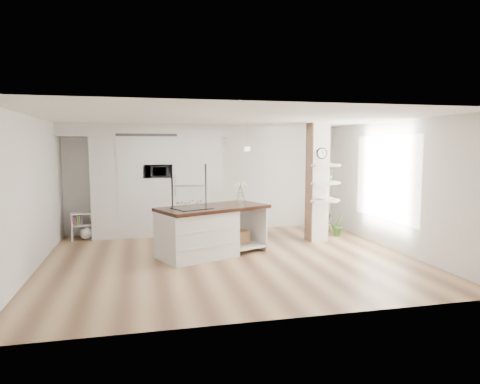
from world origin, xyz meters
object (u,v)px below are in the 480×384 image
object	(u,v)px
refrigerator	(188,199)
floor_plant_a	(338,225)
kitchen_island	(202,231)
bookshelf	(84,228)

from	to	relation	value
refrigerator	floor_plant_a	size ratio (longest dim) A/B	3.29
refrigerator	kitchen_island	size ratio (longest dim) A/B	0.73
floor_plant_a	refrigerator	bearing A→B (deg)	161.66
refrigerator	kitchen_island	bearing A→B (deg)	-89.32
refrigerator	floor_plant_a	distance (m)	3.76
refrigerator	floor_plant_a	xyz separation A→B (m)	(3.52, -1.17, -0.61)
bookshelf	refrigerator	bearing A→B (deg)	-8.76
refrigerator	bookshelf	bearing A→B (deg)	-175.84
bookshelf	floor_plant_a	bearing A→B (deg)	-22.33
bookshelf	floor_plant_a	xyz separation A→B (m)	(5.98, -0.99, -0.02)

